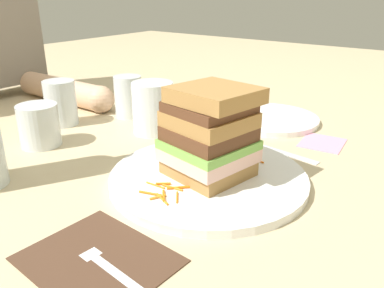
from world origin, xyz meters
TOP-DOWN VIEW (x-y plane):
  - ground_plane at (0.00, 0.00)m, footprint 3.00×3.00m
  - main_plate at (-0.02, 0.01)m, footprint 0.29×0.29m
  - sandwich at (-0.02, 0.01)m, footprint 0.13×0.13m
  - carrot_shred_0 at (-0.10, 0.00)m, footprint 0.02×0.02m
  - carrot_shred_1 at (-0.09, 0.04)m, footprint 0.02×0.02m
  - carrot_shred_2 at (-0.12, 0.01)m, footprint 0.02×0.03m
  - carrot_shred_3 at (-0.12, 0.03)m, footprint 0.01×0.03m
  - carrot_shred_4 at (-0.08, 0.01)m, footprint 0.03×0.03m
  - carrot_shred_5 at (-0.09, 0.02)m, footprint 0.01×0.03m
  - carrot_shred_6 at (-0.10, 0.05)m, footprint 0.00×0.03m
  - carrot_shred_7 at (-0.12, 0.02)m, footprint 0.02×0.01m
  - carrot_shred_8 at (-0.11, 0.02)m, footprint 0.02×0.02m
  - carrot_shred_9 at (0.05, 0.00)m, footprint 0.03×0.02m
  - carrot_shred_10 at (0.06, -0.01)m, footprint 0.02×0.01m
  - carrot_shred_11 at (0.08, -0.01)m, footprint 0.01×0.03m
  - carrot_shred_12 at (0.08, 0.00)m, footprint 0.01×0.02m
  - carrot_shred_13 at (0.07, 0.01)m, footprint 0.01×0.03m
  - carrot_shred_14 at (0.05, -0.01)m, footprint 0.03×0.01m
  - carrot_shred_15 at (0.06, -0.01)m, footprint 0.01×0.03m
  - carrot_shred_16 at (0.07, -0.03)m, footprint 0.01×0.03m
  - carrot_shred_17 at (0.05, 0.01)m, footprint 0.01×0.02m
  - napkin_dark at (-0.24, 0.00)m, footprint 0.13×0.16m
  - fork at (-0.24, -0.02)m, footprint 0.03×0.17m
  - knife at (0.15, -0.01)m, footprint 0.04×0.20m
  - juice_glass at (0.09, 0.22)m, footprint 0.08×0.08m
  - empty_tumbler_0 at (-0.08, 0.33)m, footprint 0.07×0.07m
  - empty_tumbler_1 at (0.01, 0.40)m, footprint 0.06×0.06m
  - empty_tumbler_2 at (0.13, 0.33)m, footprint 0.06×0.06m
  - side_plate at (0.29, 0.06)m, footprint 0.21×0.21m
  - napkin_pink at (0.23, -0.08)m, footprint 0.09×0.08m

SIDE VIEW (x-z plane):
  - ground_plane at x=0.00m, z-range 0.00..0.00m
  - napkin_pink at x=0.23m, z-range 0.00..0.00m
  - napkin_dark at x=-0.24m, z-range 0.00..0.00m
  - knife at x=0.15m, z-range 0.00..0.00m
  - fork at x=-0.24m, z-range 0.00..0.01m
  - side_plate at x=0.29m, z-range 0.00..0.01m
  - main_plate at x=-0.02m, z-range 0.00..0.01m
  - carrot_shred_0 at x=-0.10m, z-range 0.01..0.02m
  - carrot_shred_6 at x=-0.10m, z-range 0.01..0.02m
  - carrot_shred_17 at x=0.05m, z-range 0.01..0.02m
  - carrot_shred_2 at x=-0.12m, z-range 0.01..0.02m
  - carrot_shred_16 at x=0.07m, z-range 0.01..0.02m
  - carrot_shred_5 at x=-0.09m, z-range 0.01..0.02m
  - carrot_shred_11 at x=0.08m, z-range 0.01..0.02m
  - carrot_shred_10 at x=0.06m, z-range 0.01..0.02m
  - carrot_shred_14 at x=0.05m, z-range 0.01..0.02m
  - carrot_shred_3 at x=-0.12m, z-range 0.01..0.02m
  - carrot_shred_9 at x=0.05m, z-range 0.01..0.02m
  - carrot_shred_12 at x=0.08m, z-range 0.01..0.02m
  - carrot_shred_7 at x=-0.12m, z-range 0.01..0.02m
  - carrot_shred_8 at x=-0.11m, z-range 0.01..0.02m
  - carrot_shred_4 at x=-0.08m, z-range 0.01..0.02m
  - carrot_shred_1 at x=-0.09m, z-range 0.01..0.02m
  - carrot_shred_13 at x=0.07m, z-range 0.01..0.02m
  - carrot_shred_15 at x=0.06m, z-range 0.01..0.02m
  - empty_tumbler_0 at x=-0.08m, z-range 0.00..0.08m
  - juice_glass at x=0.09m, z-range -0.01..0.09m
  - empty_tumbler_2 at x=0.13m, z-range 0.00..0.09m
  - empty_tumbler_1 at x=0.01m, z-range 0.00..0.09m
  - sandwich at x=-0.02m, z-range 0.01..0.14m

